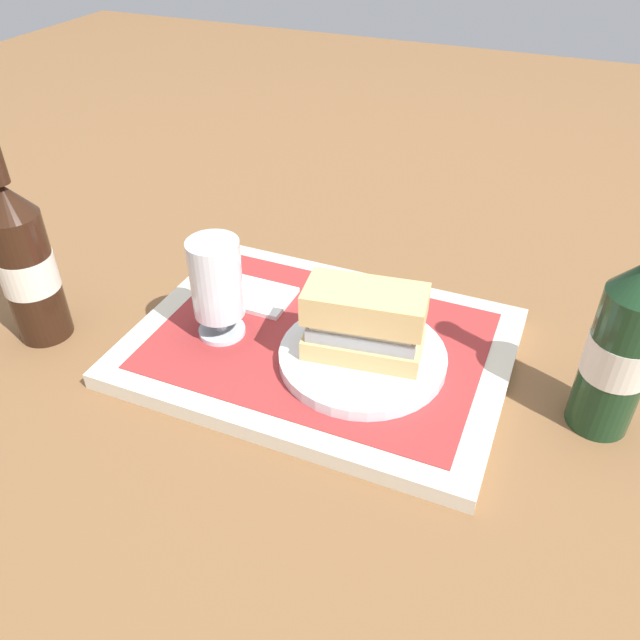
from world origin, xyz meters
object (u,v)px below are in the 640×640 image
(sandwich, at_px, (361,321))
(second_bottle, at_px, (623,345))
(beer_bottle, at_px, (25,262))
(beer_glass, at_px, (217,286))
(plate, at_px, (363,357))

(sandwich, height_order, second_bottle, second_bottle)
(second_bottle, bearing_deg, sandwich, 6.46)
(sandwich, bearing_deg, beer_bottle, 3.03)
(sandwich, bearing_deg, beer_glass, -3.37)
(beer_bottle, bearing_deg, sandwich, -168.78)
(sandwich, height_order, beer_glass, beer_glass)
(sandwich, xyz_separation_m, second_bottle, (-0.26, -0.03, 0.03))
(plate, relative_size, beer_glass, 1.52)
(sandwich, distance_m, second_bottle, 0.26)
(plate, bearing_deg, beer_bottle, 11.19)
(plate, distance_m, second_bottle, 0.27)
(plate, xyz_separation_m, second_bottle, (-0.25, -0.03, 0.08))
(sandwich, relative_size, second_bottle, 0.52)
(beer_bottle, bearing_deg, plate, -168.81)
(sandwich, relative_size, beer_glass, 1.10)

